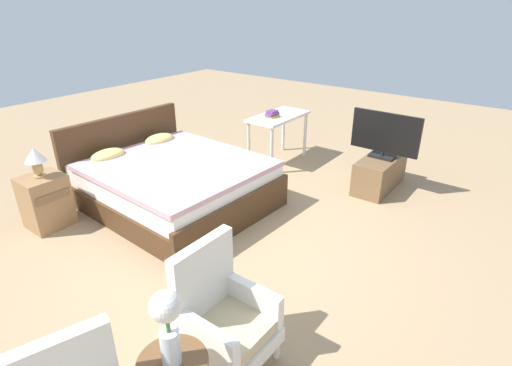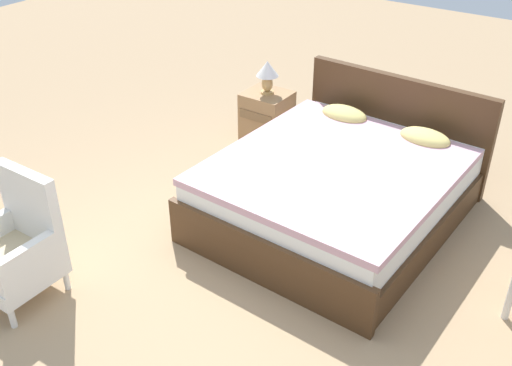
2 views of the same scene
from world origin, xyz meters
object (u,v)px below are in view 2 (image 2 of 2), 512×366
armchair_by_window_right (18,248)px  nightstand (267,120)px  bed (341,187)px  table_lamp (267,72)px

armchair_by_window_right → nightstand: size_ratio=1.53×
bed → nightstand: size_ratio=3.71×
bed → table_lamp: size_ratio=6.74×
bed → nightstand: bearing=149.4°
bed → table_lamp: 1.50m
nightstand → table_lamp: 0.51m
bed → nightstand: bed is taller
bed → nightstand: (-1.21, 0.72, 0.00)m
armchair_by_window_right → bed: bearing=55.9°
nightstand → table_lamp: bearing=90.0°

